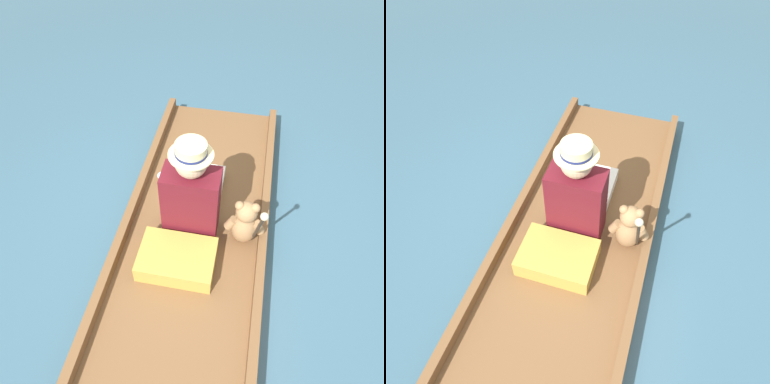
{
  "view_description": "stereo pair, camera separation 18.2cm",
  "coord_description": "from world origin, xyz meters",
  "views": [
    {
      "loc": [
        0.3,
        -1.67,
        2.43
      ],
      "look_at": [
        -0.02,
        -0.01,
        0.51
      ],
      "focal_mm": 35.0,
      "sensor_mm": 36.0,
      "label": 1
    },
    {
      "loc": [
        0.47,
        -1.63,
        2.43
      ],
      "look_at": [
        -0.02,
        -0.01,
        0.51
      ],
      "focal_mm": 35.0,
      "sensor_mm": 36.0,
      "label": 2
    }
  ],
  "objects": [
    {
      "name": "seated_person",
      "position": [
        -0.02,
        0.04,
        0.43
      ],
      "size": [
        0.39,
        0.75,
        0.85
      ],
      "rotation": [
        0.0,
        0.0,
        -0.06
      ],
      "color": "white",
      "rests_on": "punt_boat"
    },
    {
      "name": "ground_plane",
      "position": [
        0.0,
        0.0,
        0.0
      ],
      "size": [
        16.0,
        16.0,
        0.0
      ],
      "primitive_type": "plane",
      "color": "#385B70"
    },
    {
      "name": "punt_boat",
      "position": [
        0.0,
        0.0,
        0.07
      ],
      "size": [
        1.07,
        2.92,
        0.2
      ],
      "color": "brown",
      "rests_on": "ground_plane"
    },
    {
      "name": "teddy_bear",
      "position": [
        0.36,
        -0.06,
        0.31
      ],
      "size": [
        0.29,
        0.17,
        0.41
      ],
      "color": "#9E754C",
      "rests_on": "punt_boat"
    },
    {
      "name": "seat_cushion",
      "position": [
        -0.06,
        -0.36,
        0.19
      ],
      "size": [
        0.52,
        0.36,
        0.14
      ],
      "color": "#B7933D",
      "rests_on": "punt_boat"
    },
    {
      "name": "wine_glass",
      "position": [
        -0.34,
        0.36,
        0.19
      ],
      "size": [
        0.1,
        0.1,
        0.1
      ],
      "color": "silver",
      "rests_on": "punt_boat"
    },
    {
      "name": "walking_cane",
      "position": [
        0.44,
        -0.3,
        0.6
      ],
      "size": [
        0.04,
        0.46,
        0.84
      ],
      "color": "#2D2823",
      "rests_on": "punt_boat"
    }
  ]
}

